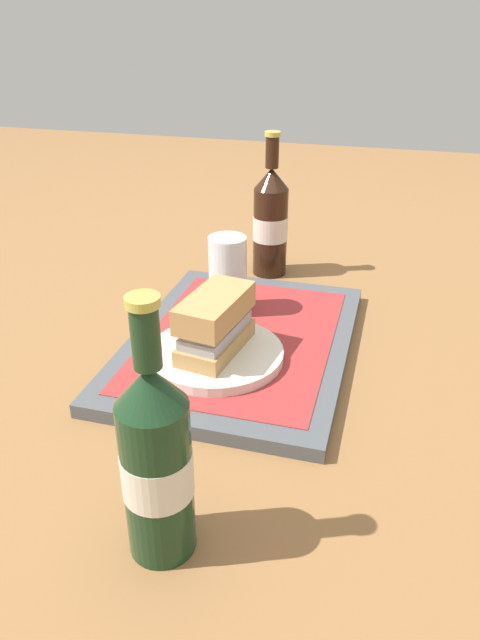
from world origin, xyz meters
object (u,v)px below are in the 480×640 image
plate (216,354)px  second_bottle (156,461)px  beer_glass (228,272)px  beer_bottle (270,221)px  sandwich (216,321)px

plate → second_bottle: 0.32m
beer_glass → beer_bottle: 0.22m
second_bottle → plate: bearing=8.0°
plate → sandwich: size_ratio=1.37×
sandwich → beer_glass: size_ratio=1.11×
plate → beer_glass: 0.16m
beer_bottle → plate: bearing=-179.0°
beer_glass → second_bottle: 0.46m
beer_glass → beer_bottle: bearing=-5.3°
second_bottle → beer_bottle: bearing=4.2°
plate → second_bottle: (-0.30, -0.04, 0.08)m
beer_glass → second_bottle: bearing=-171.4°
sandwich → beer_glass: (0.14, 0.03, 0.01)m
sandwich → second_bottle: 0.31m
sandwich → second_bottle: bearing=-163.4°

